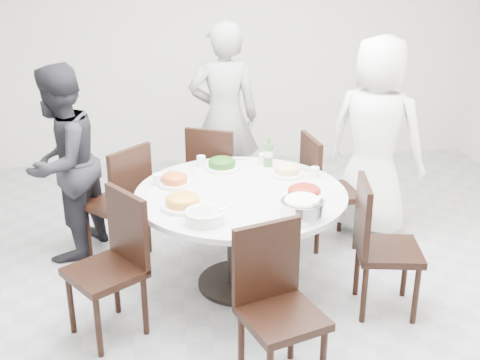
{
  "coord_description": "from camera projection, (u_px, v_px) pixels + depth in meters",
  "views": [
    {
      "loc": [
        -0.55,
        -3.71,
        2.38
      ],
      "look_at": [
        -0.07,
        0.23,
        0.82
      ],
      "focal_mm": 45.0,
      "sensor_mm": 36.0,
      "label": 1
    }
  ],
  "objects": [
    {
      "name": "beverage_bottle",
      "position": [
        268.0,
        152.0,
        4.69
      ],
      "size": [
        0.07,
        0.07,
        0.24
      ],
      "primitive_type": "cylinder",
      "color": "#38742E",
      "rests_on": "dining_table"
    },
    {
      "name": "dish_redbrown",
      "position": [
        304.0,
        194.0,
        4.12
      ],
      "size": [
        0.29,
        0.29,
        0.07
      ],
      "primitive_type": "cylinder",
      "color": "white",
      "rests_on": "dining_table"
    },
    {
      "name": "chair_s",
      "position": [
        282.0,
        314.0,
        3.33
      ],
      "size": [
        0.54,
        0.54,
        0.95
      ],
      "primitive_type": "cube",
      "rotation": [
        0.0,
        0.0,
        6.63
      ],
      "color": "black",
      "rests_on": "floor"
    },
    {
      "name": "chair_se",
      "position": [
        389.0,
        248.0,
        4.05
      ],
      "size": [
        0.48,
        0.48,
        0.95
      ],
      "primitive_type": "cube",
      "rotation": [
        0.0,
        0.0,
        7.69
      ],
      "color": "black",
      "rests_on": "floor"
    },
    {
      "name": "chair_nw",
      "position": [
        116.0,
        201.0,
        4.78
      ],
      "size": [
        0.59,
        0.59,
        0.95
      ],
      "primitive_type": "cube",
      "rotation": [
        0.0,
        0.0,
        3.95
      ],
      "color": "black",
      "rests_on": "floor"
    },
    {
      "name": "dish_orange",
      "position": [
        175.0,
        181.0,
        4.35
      ],
      "size": [
        0.23,
        0.23,
        0.06
      ],
      "primitive_type": "cylinder",
      "color": "white",
      "rests_on": "dining_table"
    },
    {
      "name": "wall_back",
      "position": [
        216.0,
        39.0,
        6.62
      ],
      "size": [
        6.0,
        0.01,
        2.8
      ],
      "primitive_type": "cube",
      "color": "silver",
      "rests_on": "ground"
    },
    {
      "name": "chopsticks",
      "position": [
        234.0,
        160.0,
        4.85
      ],
      "size": [
        0.24,
        0.04,
        0.01
      ],
      "primitive_type": null,
      "color": "tan",
      "rests_on": "dining_table"
    },
    {
      "name": "dining_table",
      "position": [
        241.0,
        239.0,
        4.38
      ],
      "size": [
        1.5,
        1.5,
        0.75
      ],
      "primitive_type": "cylinder",
      "color": "silver",
      "rests_on": "floor"
    },
    {
      "name": "tea_cups",
      "position": [
        228.0,
        159.0,
        4.76
      ],
      "size": [
        0.07,
        0.07,
        0.08
      ],
      "primitive_type": "cylinder",
      "color": "white",
      "rests_on": "dining_table"
    },
    {
      "name": "dish_tofu",
      "position": [
        183.0,
        202.0,
        3.98
      ],
      "size": [
        0.29,
        0.29,
        0.08
      ],
      "primitive_type": "cylinder",
      "color": "white",
      "rests_on": "dining_table"
    },
    {
      "name": "diner_left",
      "position": [
        62.0,
        164.0,
        4.7
      ],
      "size": [
        0.85,
        0.93,
        1.56
      ],
      "primitive_type": "imported",
      "rotation": [
        0.0,
        0.0,
        4.29
      ],
      "color": "black",
      "rests_on": "floor"
    },
    {
      "name": "chair_ne",
      "position": [
        331.0,
        190.0,
        4.98
      ],
      "size": [
        0.47,
        0.47,
        0.95
      ],
      "primitive_type": "cube",
      "rotation": [
        0.0,
        0.0,
        1.69
      ],
      "color": "black",
      "rests_on": "floor"
    },
    {
      "name": "soup_bowl",
      "position": [
        205.0,
        216.0,
        3.77
      ],
      "size": [
        0.25,
        0.25,
        0.08
      ],
      "primitive_type": "cylinder",
      "color": "white",
      "rests_on": "dining_table"
    },
    {
      "name": "rice_bowl",
      "position": [
        302.0,
        209.0,
        3.82
      ],
      "size": [
        0.28,
        0.28,
        0.12
      ],
      "primitive_type": "cylinder",
      "color": "silver",
      "rests_on": "dining_table"
    },
    {
      "name": "dish_pale",
      "position": [
        287.0,
        171.0,
        4.53
      ],
      "size": [
        0.24,
        0.24,
        0.07
      ],
      "primitive_type": "cylinder",
      "color": "white",
      "rests_on": "dining_table"
    },
    {
      "name": "chair_sw",
      "position": [
        104.0,
        269.0,
        3.78
      ],
      "size": [
        0.59,
        0.59,
        0.95
      ],
      "primitive_type": "cube",
      "rotation": [
        0.0,
        0.0,
        5.34
      ],
      "color": "black",
      "rests_on": "floor"
    },
    {
      "name": "diner_middle",
      "position": [
        224.0,
        118.0,
        5.55
      ],
      "size": [
        0.65,
        0.44,
        1.77
      ],
      "primitive_type": "imported",
      "rotation": [
        0.0,
        0.0,
        3.12
      ],
      "color": "black",
      "rests_on": "floor"
    },
    {
      "name": "floor",
      "position": [
        253.0,
        296.0,
        4.36
      ],
      "size": [
        6.0,
        6.0,
        0.01
      ],
      "primitive_type": "cube",
      "color": "#A0A1A5",
      "rests_on": "ground"
    },
    {
      "name": "chair_n",
      "position": [
        218.0,
        176.0,
        5.3
      ],
      "size": [
        0.56,
        0.56,
        0.95
      ],
      "primitive_type": "cube",
      "rotation": [
        0.0,
        0.0,
        2.71
      ],
      "color": "black",
      "rests_on": "floor"
    },
    {
      "name": "dish_greens",
      "position": [
        222.0,
        165.0,
        4.66
      ],
      "size": [
        0.27,
        0.27,
        0.07
      ],
      "primitive_type": "cylinder",
      "color": "white",
      "rests_on": "dining_table"
    },
    {
      "name": "diner_right",
      "position": [
        376.0,
        137.0,
        5.08
      ],
      "size": [
        1.0,
        0.95,
        1.72
      ],
      "primitive_type": "imported",
      "rotation": [
        0.0,
        0.0,
        2.47
      ],
      "color": "white",
      "rests_on": "floor"
    }
  ]
}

